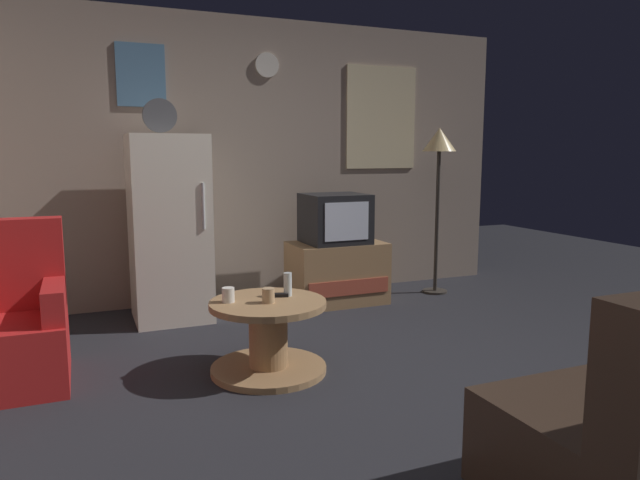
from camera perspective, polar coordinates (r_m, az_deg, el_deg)
ground_plane at (r=3.46m, az=5.05°, el=-14.53°), size 12.00×12.00×0.00m
wall_with_art at (r=5.47m, az=-6.78°, el=7.79°), size 5.20×0.12×2.56m
fridge at (r=4.85m, az=-14.59°, el=1.16°), size 0.60×0.62×1.77m
tv_stand at (r=5.29m, az=1.68°, el=-3.22°), size 0.84×0.53×0.55m
crt_tv at (r=5.20m, az=1.48°, el=2.13°), size 0.54×0.51×0.44m
standing_lamp at (r=5.68m, az=11.61°, el=8.40°), size 0.32×0.32×1.59m
coffee_table at (r=3.66m, az=-5.10°, el=-9.43°), size 0.72×0.72×0.46m
wine_glass at (r=3.69m, az=-3.19°, el=-4.37°), size 0.05×0.05×0.15m
mug_ceramic_white at (r=3.58m, az=-9.00°, el=-5.35°), size 0.08×0.08×0.09m
mug_ceramic_tan at (r=3.54m, az=-5.09°, el=-5.44°), size 0.08×0.08×0.09m
remote_control at (r=3.68m, az=-4.30°, el=-5.42°), size 0.16×0.08×0.02m
armchair at (r=3.90m, az=-28.59°, el=-7.61°), size 0.68×0.68×0.96m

